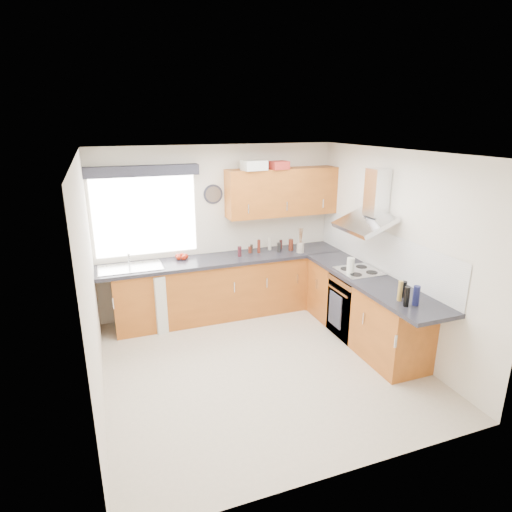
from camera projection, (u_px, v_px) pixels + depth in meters
name	position (u px, v px, depth m)	size (l,w,h in m)	color
ground_plane	(261.00, 365.00, 5.17)	(3.60, 3.60, 0.00)	beige
ceiling	(262.00, 153.00, 4.42)	(3.60, 3.60, 0.02)	white
wall_back	(218.00, 230.00, 6.40)	(3.60, 0.02, 2.50)	silver
wall_front	(347.00, 341.00, 3.18)	(3.60, 0.02, 2.50)	silver
wall_left	(91.00, 288.00, 4.20)	(0.02, 3.60, 2.50)	silver
wall_right	(394.00, 251.00, 5.39)	(0.02, 3.60, 2.50)	silver
window	(145.00, 216.00, 5.96)	(1.40, 0.02, 1.10)	silver
window_blind	(142.00, 171.00, 5.69)	(1.50, 0.18, 0.14)	#252630
splashback	(379.00, 250.00, 5.67)	(0.01, 3.00, 0.54)	white
base_cab_back	(219.00, 289.00, 6.36)	(3.00, 0.58, 0.86)	#904816
base_cab_corner	(315.00, 276.00, 6.88)	(0.60, 0.60, 0.86)	#904816
base_cab_right	(363.00, 309.00, 5.67)	(0.58, 2.10, 0.86)	#904816
worktop_back	(225.00, 259.00, 6.25)	(3.60, 0.62, 0.05)	black
worktop_right	(372.00, 281.00, 5.40)	(0.62, 2.42, 0.05)	black
sink	(130.00, 265.00, 5.79)	(0.84, 0.46, 0.10)	silver
oven	(356.00, 305.00, 5.81)	(0.56, 0.58, 0.85)	black
hob_plate	(359.00, 271.00, 5.66)	(0.52, 0.52, 0.01)	silver
extractor_hood	(370.00, 207.00, 5.43)	(0.52, 0.78, 0.66)	silver
upper_cabinets	(282.00, 192.00, 6.40)	(1.70, 0.35, 0.70)	#904816
washing_machine	(167.00, 296.00, 6.12)	(0.57, 0.55, 0.83)	silver
wall_clock	(213.00, 194.00, 6.20)	(0.28, 0.28, 0.04)	#252630
casserole	(254.00, 165.00, 6.02)	(0.33, 0.24, 0.14)	silver
storage_box	(279.00, 165.00, 6.14)	(0.25, 0.21, 0.11)	maroon
utensil_pot	(300.00, 248.00, 6.46)	(0.11, 0.11, 0.16)	gray
kitchen_roll	(351.00, 266.00, 5.56)	(0.10, 0.10, 0.21)	silver
tomato_cluster	(182.00, 257.00, 6.16)	(0.16, 0.16, 0.07)	#A41F0B
jar_0	(281.00, 244.00, 6.65)	(0.04, 0.04, 0.14)	#331412
jar_1	(270.00, 244.00, 6.59)	(0.05, 0.05, 0.19)	#B4AC9A
jar_2	(240.00, 251.00, 6.27)	(0.06, 0.06, 0.15)	#3A141B
jar_3	(250.00, 250.00, 6.45)	(0.05, 0.05, 0.10)	#561D12
jar_4	(291.00, 245.00, 6.56)	(0.07, 0.07, 0.18)	#551F11
jar_5	(279.00, 247.00, 6.48)	(0.06, 0.06, 0.14)	black
jar_6	(251.00, 249.00, 6.45)	(0.04, 0.04, 0.13)	black
jar_7	(259.00, 246.00, 6.43)	(0.05, 0.05, 0.20)	#571D12
bottle_0	(407.00, 297.00, 4.57)	(0.06, 0.06, 0.22)	black
bottle_1	(403.00, 289.00, 4.82)	(0.07, 0.07, 0.19)	black
bottle_2	(400.00, 291.00, 4.71)	(0.05, 0.05, 0.23)	#A68439
bottle_3	(416.00, 296.00, 4.60)	(0.07, 0.07, 0.22)	#131742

